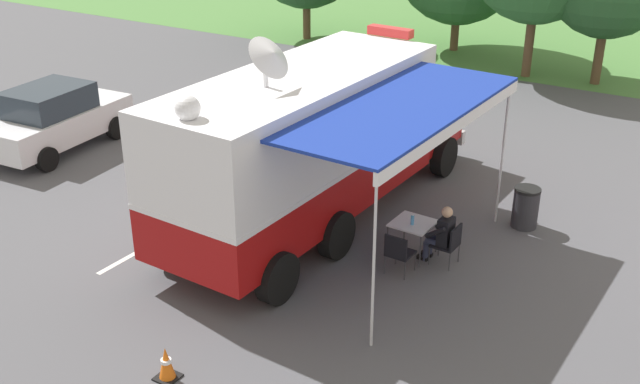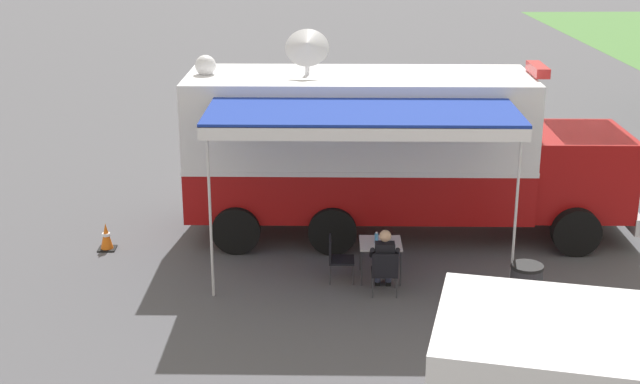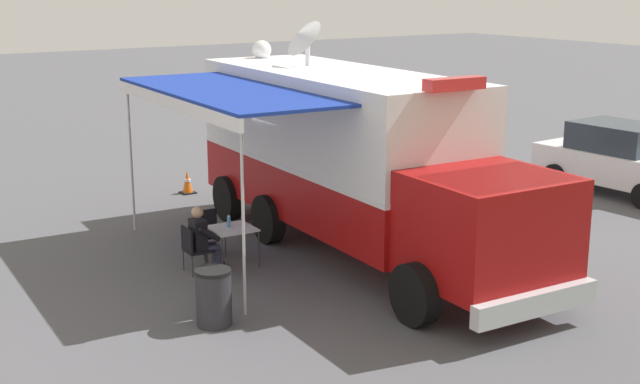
{
  "view_description": "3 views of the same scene",
  "coord_description": "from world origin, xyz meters",
  "px_view_note": "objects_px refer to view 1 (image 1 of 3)",
  "views": [
    {
      "loc": [
        7.96,
        -12.3,
        7.73
      ],
      "look_at": [
        1.07,
        -0.97,
        1.56
      ],
      "focal_mm": 42.81,
      "sensor_mm": 36.0,
      "label": 1
    },
    {
      "loc": [
        18.05,
        -1.29,
        6.93
      ],
      "look_at": [
        2.09,
        -0.87,
        1.62
      ],
      "focal_mm": 49.22,
      "sensor_mm": 36.0,
      "label": 2
    },
    {
      "loc": [
        9.46,
        14.05,
        5.27
      ],
      "look_at": [
        0.7,
        0.55,
        1.23
      ],
      "focal_mm": 47.92,
      "sensor_mm": 36.0,
      "label": 3
    }
  ],
  "objects_px": {
    "folding_chair_at_table": "(450,242)",
    "car_behind_truck": "(54,118)",
    "seated_responder": "(441,233)",
    "trash_bin": "(526,207)",
    "command_truck": "(322,136)",
    "folding_chair_beside_table": "(398,251)",
    "folding_table": "(413,225)",
    "traffic_cone": "(166,364)",
    "water_bottle": "(412,220)"
  },
  "relations": [
    {
      "from": "water_bottle",
      "to": "car_behind_truck",
      "type": "height_order",
      "value": "car_behind_truck"
    },
    {
      "from": "folding_chair_beside_table",
      "to": "traffic_cone",
      "type": "bearing_deg",
      "value": -109.76
    },
    {
      "from": "folding_chair_at_table",
      "to": "seated_responder",
      "type": "relative_size",
      "value": 0.7
    },
    {
      "from": "folding_table",
      "to": "folding_chair_beside_table",
      "type": "bearing_deg",
      "value": -83.58
    },
    {
      "from": "car_behind_truck",
      "to": "folding_chair_beside_table",
      "type": "bearing_deg",
      "value": -6.07
    },
    {
      "from": "seated_responder",
      "to": "car_behind_truck",
      "type": "relative_size",
      "value": 0.29
    },
    {
      "from": "folding_table",
      "to": "traffic_cone",
      "type": "relative_size",
      "value": 1.44
    },
    {
      "from": "command_truck",
      "to": "folding_chair_beside_table",
      "type": "bearing_deg",
      "value": -27.51
    },
    {
      "from": "folding_chair_beside_table",
      "to": "trash_bin",
      "type": "bearing_deg",
      "value": 65.73
    },
    {
      "from": "folding_table",
      "to": "water_bottle",
      "type": "relative_size",
      "value": 3.72
    },
    {
      "from": "seated_responder",
      "to": "trash_bin",
      "type": "relative_size",
      "value": 1.37
    },
    {
      "from": "command_truck",
      "to": "trash_bin",
      "type": "distance_m",
      "value": 4.69
    },
    {
      "from": "folding_chair_beside_table",
      "to": "traffic_cone",
      "type": "xyz_separation_m",
      "value": [
        -1.7,
        -4.73,
        -0.23
      ]
    },
    {
      "from": "folding_chair_at_table",
      "to": "seated_responder",
      "type": "distance_m",
      "value": 0.23
    },
    {
      "from": "folding_chair_at_table",
      "to": "command_truck",
      "type": "bearing_deg",
      "value": 171.9
    },
    {
      "from": "folding_chair_beside_table",
      "to": "car_behind_truck",
      "type": "xyz_separation_m",
      "value": [
        -10.85,
        1.15,
        0.37
      ]
    },
    {
      "from": "water_bottle",
      "to": "folding_chair_beside_table",
      "type": "bearing_deg",
      "value": -84.32
    },
    {
      "from": "trash_bin",
      "to": "water_bottle",
      "type": "bearing_deg",
      "value": -121.78
    },
    {
      "from": "seated_responder",
      "to": "trash_bin",
      "type": "distance_m",
      "value": 2.59
    },
    {
      "from": "water_bottle",
      "to": "trash_bin",
      "type": "distance_m",
      "value": 2.96
    },
    {
      "from": "seated_responder",
      "to": "command_truck",
      "type": "bearing_deg",
      "value": 171.56
    },
    {
      "from": "folding_table",
      "to": "folding_chair_beside_table",
      "type": "relative_size",
      "value": 0.96
    },
    {
      "from": "water_bottle",
      "to": "car_behind_truck",
      "type": "relative_size",
      "value": 0.05
    },
    {
      "from": "water_bottle",
      "to": "folding_chair_at_table",
      "type": "distance_m",
      "value": 0.85
    },
    {
      "from": "folding_chair_at_table",
      "to": "traffic_cone",
      "type": "bearing_deg",
      "value": -113.28
    },
    {
      "from": "trash_bin",
      "to": "traffic_cone",
      "type": "height_order",
      "value": "trash_bin"
    },
    {
      "from": "command_truck",
      "to": "trash_bin",
      "type": "bearing_deg",
      "value": 25.97
    },
    {
      "from": "command_truck",
      "to": "trash_bin",
      "type": "xyz_separation_m",
      "value": [
        4.0,
        1.95,
        -1.49
      ]
    },
    {
      "from": "folding_chair_at_table",
      "to": "folding_table",
      "type": "bearing_deg",
      "value": -179.49
    },
    {
      "from": "water_bottle",
      "to": "trash_bin",
      "type": "xyz_separation_m",
      "value": [
        1.55,
        2.5,
        -0.38
      ]
    },
    {
      "from": "trash_bin",
      "to": "car_behind_truck",
      "type": "xyz_separation_m",
      "value": [
        -12.33,
        -2.11,
        0.42
      ]
    },
    {
      "from": "traffic_cone",
      "to": "command_truck",
      "type": "bearing_deg",
      "value": 97.8
    },
    {
      "from": "folding_table",
      "to": "seated_responder",
      "type": "relative_size",
      "value": 0.67
    },
    {
      "from": "seated_responder",
      "to": "traffic_cone",
      "type": "bearing_deg",
      "value": -111.6
    },
    {
      "from": "folding_chair_beside_table",
      "to": "traffic_cone",
      "type": "height_order",
      "value": "folding_chair_beside_table"
    },
    {
      "from": "water_bottle",
      "to": "seated_responder",
      "type": "distance_m",
      "value": 0.63
    },
    {
      "from": "command_truck",
      "to": "car_behind_truck",
      "type": "height_order",
      "value": "command_truck"
    },
    {
      "from": "command_truck",
      "to": "folding_chair_beside_table",
      "type": "xyz_separation_m",
      "value": [
        2.53,
        -1.32,
        -1.43
      ]
    },
    {
      "from": "car_behind_truck",
      "to": "folding_table",
      "type": "bearing_deg",
      "value": -1.62
    },
    {
      "from": "command_truck",
      "to": "traffic_cone",
      "type": "bearing_deg",
      "value": -82.2
    },
    {
      "from": "car_behind_truck",
      "to": "seated_responder",
      "type": "bearing_deg",
      "value": -1.46
    },
    {
      "from": "folding_chair_at_table",
      "to": "trash_bin",
      "type": "height_order",
      "value": "trash_bin"
    },
    {
      "from": "folding_table",
      "to": "seated_responder",
      "type": "bearing_deg",
      "value": 1.43
    },
    {
      "from": "folding_chair_at_table",
      "to": "traffic_cone",
      "type": "xyz_separation_m",
      "value": [
        -2.4,
        -5.59,
        -0.23
      ]
    },
    {
      "from": "traffic_cone",
      "to": "trash_bin",
      "type": "bearing_deg",
      "value": 68.36
    },
    {
      "from": "folding_table",
      "to": "car_behind_truck",
      "type": "xyz_separation_m",
      "value": [
        -10.76,
        0.31,
        0.21
      ]
    },
    {
      "from": "car_behind_truck",
      "to": "traffic_cone",
      "type": "bearing_deg",
      "value": -32.74
    },
    {
      "from": "water_bottle",
      "to": "car_behind_truck",
      "type": "distance_m",
      "value": 10.79
    },
    {
      "from": "folding_chair_at_table",
      "to": "car_behind_truck",
      "type": "xyz_separation_m",
      "value": [
        -11.56,
        0.3,
        0.37
      ]
    },
    {
      "from": "folding_table",
      "to": "car_behind_truck",
      "type": "bearing_deg",
      "value": 178.38
    }
  ]
}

